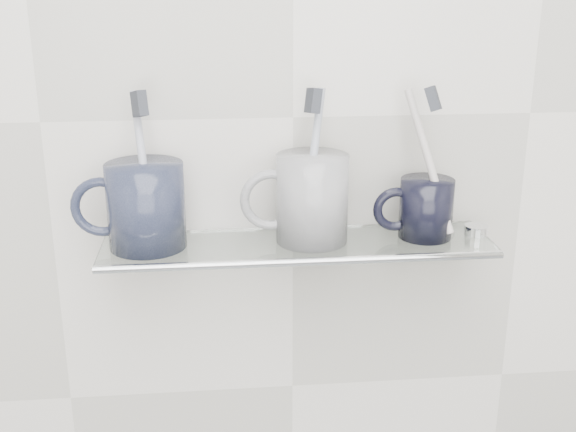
{
  "coord_description": "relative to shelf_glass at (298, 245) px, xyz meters",
  "views": [
    {
      "loc": [
        -0.1,
        0.18,
        1.43
      ],
      "look_at": [
        -0.01,
        1.04,
        1.14
      ],
      "focal_mm": 45.0,
      "sensor_mm": 36.0,
      "label": 1
    }
  ],
  "objects": [
    {
      "name": "bracket_left",
      "position": [
        -0.21,
        0.05,
        -0.01
      ],
      "size": [
        0.02,
        0.03,
        0.02
      ],
      "primitive_type": "cylinder",
      "rotation": [
        1.57,
        0.0,
        0.0
      ],
      "color": "silver",
      "rests_on": "wall_back"
    },
    {
      "name": "mug_center",
      "position": [
        0.02,
        0.0,
        0.06
      ],
      "size": [
        0.1,
        0.1,
        0.11
      ],
      "primitive_type": "cylinder",
      "rotation": [
        0.0,
        0.0,
        -0.13
      ],
      "color": "silver",
      "rests_on": "shelf_glass"
    },
    {
      "name": "mug_center_handle",
      "position": [
        -0.03,
        0.0,
        0.06
      ],
      "size": [
        0.08,
        0.01,
        0.08
      ],
      "primitive_type": "torus",
      "rotation": [
        1.57,
        0.0,
        0.0
      ],
      "color": "silver",
      "rests_on": "mug_center"
    },
    {
      "name": "mug_left_handle",
      "position": [
        -0.24,
        0.0,
        0.06
      ],
      "size": [
        0.08,
        0.01,
        0.08
      ],
      "primitive_type": "torus",
      "rotation": [
        1.57,
        0.0,
        0.0
      ],
      "color": "black",
      "rests_on": "mug_left"
    },
    {
      "name": "wall_back",
      "position": [
        0.0,
        0.06,
        0.15
      ],
      "size": [
        2.5,
        0.0,
        2.5
      ],
      "primitive_type": "plane",
      "rotation": [
        1.57,
        0.0,
        0.0
      ],
      "color": "silver",
      "rests_on": "ground"
    },
    {
      "name": "shelf_rail",
      "position": [
        0.0,
        -0.06,
        0.0
      ],
      "size": [
        0.5,
        0.01,
        0.01
      ],
      "primitive_type": "cylinder",
      "rotation": [
        0.0,
        1.57,
        0.0
      ],
      "color": "silver",
      "rests_on": "shelf_glass"
    },
    {
      "name": "bracket_right",
      "position": [
        0.21,
        0.05,
        -0.01
      ],
      "size": [
        0.02,
        0.03,
        0.02
      ],
      "primitive_type": "cylinder",
      "rotation": [
        1.57,
        0.0,
        0.0
      ],
      "color": "silver",
      "rests_on": "wall_back"
    },
    {
      "name": "bristles_left",
      "position": [
        -0.19,
        0.0,
        0.19
      ],
      "size": [
        0.02,
        0.03,
        0.03
      ],
      "primitive_type": "cube",
      "rotation": [
        -0.25,
        0.04,
        0.51
      ],
      "color": "#2C2F36",
      "rests_on": "toothbrush_left"
    },
    {
      "name": "toothbrush_left",
      "position": [
        -0.19,
        0.0,
        0.1
      ],
      "size": [
        0.03,
        0.06,
        0.19
      ],
      "primitive_type": "cylinder",
      "rotation": [
        -0.25,
        0.04,
        0.51
      ],
      "color": "#9DA1B8",
      "rests_on": "mug_left"
    },
    {
      "name": "mug_left",
      "position": [
        -0.19,
        0.0,
        0.06
      ],
      "size": [
        0.1,
        0.1,
        0.11
      ],
      "primitive_type": "cylinder",
      "rotation": [
        0.0,
        0.0,
        -0.08
      ],
      "color": "black",
      "rests_on": "shelf_glass"
    },
    {
      "name": "toothbrush_right",
      "position": [
        0.17,
        0.0,
        0.1
      ],
      "size": [
        0.06,
        0.06,
        0.18
      ],
      "primitive_type": "cylinder",
      "rotation": [
        -0.15,
        -0.36,
        -0.37
      ],
      "color": "beige",
      "rests_on": "mug_right"
    },
    {
      "name": "bristles_center",
      "position": [
        0.02,
        0.0,
        0.19
      ],
      "size": [
        0.02,
        0.03,
        0.03
      ],
      "primitive_type": "cube",
      "rotation": [
        -0.14,
        0.18,
        0.27
      ],
      "color": "#2C2F36",
      "rests_on": "toothbrush_center"
    },
    {
      "name": "bristles_right",
      "position": [
        0.17,
        0.0,
        0.19
      ],
      "size": [
        0.03,
        0.03,
        0.04
      ],
      "primitive_type": "cube",
      "rotation": [
        -0.15,
        -0.36,
        -0.37
      ],
      "color": "#2C2F36",
      "rests_on": "toothbrush_right"
    },
    {
      "name": "mug_right_handle",
      "position": [
        0.13,
        0.0,
        0.04
      ],
      "size": [
        0.06,
        0.01,
        0.06
      ],
      "primitive_type": "torus",
      "rotation": [
        1.57,
        0.0,
        0.0
      ],
      "color": "black",
      "rests_on": "mug_right"
    },
    {
      "name": "shelf_glass",
      "position": [
        0.0,
        0.0,
        0.0
      ],
      "size": [
        0.5,
        0.12,
        0.01
      ],
      "primitive_type": "cube",
      "color": "silver",
      "rests_on": "wall_back"
    },
    {
      "name": "toothbrush_center",
      "position": [
        0.02,
        0.0,
        0.1
      ],
      "size": [
        0.04,
        0.05,
        0.19
      ],
      "primitive_type": "cylinder",
      "rotation": [
        -0.14,
        0.18,
        0.27
      ],
      "color": "#8C97AF",
      "rests_on": "mug_center"
    },
    {
      "name": "chrome_cap",
      "position": [
        0.24,
        0.0,
        0.01
      ],
      "size": [
        0.03,
        0.03,
        0.01
      ],
      "primitive_type": "cylinder",
      "color": "silver",
      "rests_on": "shelf_glass"
    },
    {
      "name": "mug_right",
      "position": [
        0.17,
        0.0,
        0.04
      ],
      "size": [
        0.09,
        0.09,
        0.08
      ],
      "primitive_type": "cylinder",
      "rotation": [
        0.0,
        0.0,
        0.41
      ],
      "color": "black",
      "rests_on": "shelf_glass"
    }
  ]
}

